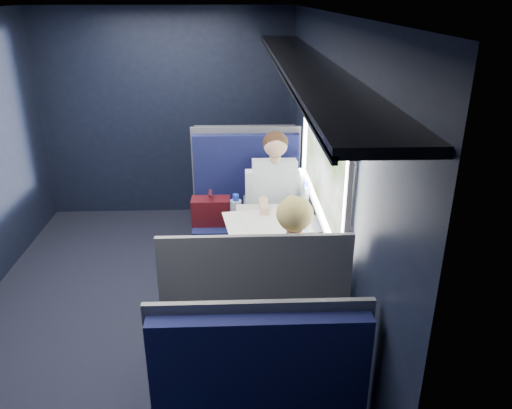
{
  "coord_description": "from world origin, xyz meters",
  "views": [
    {
      "loc": [
        0.76,
        -3.44,
        2.42
      ],
      "look_at": [
        0.9,
        0.0,
        0.95
      ],
      "focal_mm": 35.0,
      "sensor_mm": 36.0,
      "label": 1
    }
  ],
  "objects_px": {
    "laptop": "(317,218)",
    "seat_bay_far": "(254,337)",
    "seat_row_front": "(245,186)",
    "seat_bay_near": "(245,220)",
    "man": "(275,197)",
    "table": "(273,238)",
    "cup": "(296,205)",
    "bottle_small": "(305,196)",
    "woman": "(292,279)"
  },
  "relations": [
    {
      "from": "seat_row_front",
      "to": "cup",
      "type": "height_order",
      "value": "seat_row_front"
    },
    {
      "from": "bottle_small",
      "to": "seat_bay_near",
      "type": "bearing_deg",
      "value": 137.29
    },
    {
      "from": "bottle_small",
      "to": "cup",
      "type": "distance_m",
      "value": 0.11
    },
    {
      "from": "seat_bay_near",
      "to": "cup",
      "type": "bearing_deg",
      "value": -50.44
    },
    {
      "from": "table",
      "to": "seat_bay_near",
      "type": "relative_size",
      "value": 0.79
    },
    {
      "from": "table",
      "to": "cup",
      "type": "bearing_deg",
      "value": 59.27
    },
    {
      "from": "seat_bay_near",
      "to": "seat_bay_far",
      "type": "xyz_separation_m",
      "value": [
        0.02,
        -1.74,
        -0.01
      ]
    },
    {
      "from": "cup",
      "to": "seat_bay_near",
      "type": "bearing_deg",
      "value": 129.56
    },
    {
      "from": "cup",
      "to": "seat_bay_far",
      "type": "bearing_deg",
      "value": -107.85
    },
    {
      "from": "table",
      "to": "woman",
      "type": "distance_m",
      "value": 0.71
    },
    {
      "from": "seat_bay_near",
      "to": "laptop",
      "type": "distance_m",
      "value": 1.04
    },
    {
      "from": "seat_bay_far",
      "to": "bottle_small",
      "type": "bearing_deg",
      "value": 69.5
    },
    {
      "from": "seat_bay_near",
      "to": "laptop",
      "type": "bearing_deg",
      "value": -55.93
    },
    {
      "from": "seat_row_front",
      "to": "bottle_small",
      "type": "relative_size",
      "value": 4.93
    },
    {
      "from": "seat_row_front",
      "to": "woman",
      "type": "bearing_deg",
      "value": -84.3
    },
    {
      "from": "laptop",
      "to": "table",
      "type": "bearing_deg",
      "value": -169.99
    },
    {
      "from": "man",
      "to": "table",
      "type": "bearing_deg",
      "value": -95.52
    },
    {
      "from": "table",
      "to": "laptop",
      "type": "xyz_separation_m",
      "value": [
        0.35,
        0.06,
        0.14
      ]
    },
    {
      "from": "laptop",
      "to": "seat_bay_far",
      "type": "bearing_deg",
      "value": -119.46
    },
    {
      "from": "table",
      "to": "seat_bay_near",
      "type": "xyz_separation_m",
      "value": [
        -0.2,
        0.87,
        -0.24
      ]
    },
    {
      "from": "man",
      "to": "cup",
      "type": "relative_size",
      "value": 13.68
    },
    {
      "from": "woman",
      "to": "seat_row_front",
      "type": "bearing_deg",
      "value": 95.7
    },
    {
      "from": "laptop",
      "to": "seat_row_front",
      "type": "bearing_deg",
      "value": 106.95
    },
    {
      "from": "seat_bay_far",
      "to": "seat_row_front",
      "type": "xyz_separation_m",
      "value": [
        0.0,
        2.67,
        -0.0
      ]
    },
    {
      "from": "man",
      "to": "laptop",
      "type": "distance_m",
      "value": 0.7
    },
    {
      "from": "man",
      "to": "bottle_small",
      "type": "distance_m",
      "value": 0.39
    },
    {
      "from": "cup",
      "to": "man",
      "type": "bearing_deg",
      "value": 114.01
    },
    {
      "from": "man",
      "to": "laptop",
      "type": "height_order",
      "value": "man"
    },
    {
      "from": "man",
      "to": "bottle_small",
      "type": "xyz_separation_m",
      "value": [
        0.23,
        -0.29,
        0.13
      ]
    },
    {
      "from": "man",
      "to": "laptop",
      "type": "bearing_deg",
      "value": -66.39
    },
    {
      "from": "woman",
      "to": "bottle_small",
      "type": "distance_m",
      "value": 1.15
    },
    {
      "from": "table",
      "to": "seat_row_front",
      "type": "bearing_deg",
      "value": 95.8
    },
    {
      "from": "seat_row_front",
      "to": "bottle_small",
      "type": "distance_m",
      "value": 1.53
    },
    {
      "from": "seat_bay_near",
      "to": "man",
      "type": "xyz_separation_m",
      "value": [
        0.27,
        -0.17,
        0.3
      ]
    },
    {
      "from": "man",
      "to": "bottle_small",
      "type": "height_order",
      "value": "man"
    },
    {
      "from": "seat_bay_near",
      "to": "bottle_small",
      "type": "distance_m",
      "value": 0.8
    },
    {
      "from": "seat_bay_near",
      "to": "seat_bay_far",
      "type": "bearing_deg",
      "value": -89.47
    },
    {
      "from": "seat_bay_near",
      "to": "cup",
      "type": "distance_m",
      "value": 0.75
    },
    {
      "from": "seat_bay_far",
      "to": "seat_row_front",
      "type": "bearing_deg",
      "value": 90.0
    },
    {
      "from": "table",
      "to": "laptop",
      "type": "height_order",
      "value": "laptop"
    },
    {
      "from": "table",
      "to": "cup",
      "type": "height_order",
      "value": "cup"
    },
    {
      "from": "table",
      "to": "seat_bay_far",
      "type": "xyz_separation_m",
      "value": [
        -0.18,
        -0.87,
        -0.25
      ]
    },
    {
      "from": "table",
      "to": "bottle_small",
      "type": "relative_size",
      "value": 4.25
    },
    {
      "from": "seat_row_front",
      "to": "bottle_small",
      "type": "bearing_deg",
      "value": -70.92
    },
    {
      "from": "cup",
      "to": "bottle_small",
      "type": "bearing_deg",
      "value": 28.8
    },
    {
      "from": "seat_bay_near",
      "to": "bottle_small",
      "type": "xyz_separation_m",
      "value": [
        0.5,
        -0.46,
        0.42
      ]
    },
    {
      "from": "man",
      "to": "cup",
      "type": "height_order",
      "value": "man"
    },
    {
      "from": "seat_bay_far",
      "to": "cup",
      "type": "xyz_separation_m",
      "value": [
        0.4,
        1.24,
        0.37
      ]
    },
    {
      "from": "seat_row_front",
      "to": "man",
      "type": "relative_size",
      "value": 0.88
    },
    {
      "from": "seat_bay_far",
      "to": "laptop",
      "type": "relative_size",
      "value": 3.89
    }
  ]
}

